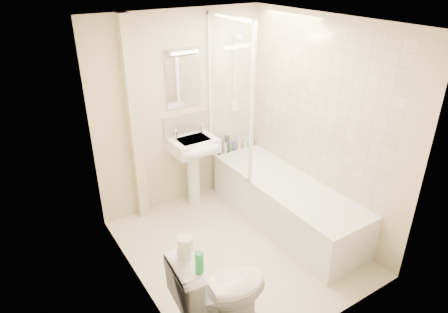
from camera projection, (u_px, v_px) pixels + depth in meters
floor at (238, 248)px, 4.43m from camera, size 2.50×2.50×0.00m
wall_back at (181, 113)px, 4.84m from camera, size 2.20×0.02×2.40m
wall_left at (132, 180)px, 3.36m from camera, size 0.02×2.50×2.40m
wall_right at (321, 127)px, 4.43m from camera, size 0.02×2.50×2.40m
ceiling at (242, 22)px, 3.36m from camera, size 2.20×2.50×0.02m
tile_back at (233, 86)px, 5.09m from camera, size 0.70×0.01×1.75m
tile_right at (316, 106)px, 4.39m from camera, size 0.01×2.10×1.75m
pipe_boxing at (134, 125)px, 4.49m from camera, size 0.12×0.12×2.40m
splashback at (186, 125)px, 4.93m from camera, size 0.60×0.02×0.30m
mirror at (184, 82)px, 4.68m from camera, size 0.46×0.01×0.60m
strip_light at (183, 50)px, 4.50m from camera, size 0.42×0.07×0.07m
bathtub at (286, 202)px, 4.73m from camera, size 0.70×2.10×0.55m
shower_screen at (229, 97)px, 4.58m from camera, size 0.04×0.92×1.80m
shower_fixture at (235, 77)px, 5.00m from camera, size 0.10×0.16×0.99m
pedestal_sink at (195, 154)px, 4.89m from camera, size 0.54×0.49×1.04m
bottle_black_a at (218, 149)px, 5.25m from camera, size 0.06×0.06×0.17m
bottle_white_a at (226, 147)px, 5.31m from camera, size 0.05×0.05×0.15m
bottle_black_b at (227, 144)px, 5.30m from camera, size 0.07×0.07×0.23m
bottle_blue at (234, 146)px, 5.38m from camera, size 0.06×0.06×0.12m
bottle_cream at (239, 143)px, 5.41m from camera, size 0.05×0.05×0.16m
bottle_white_b at (245, 142)px, 5.46m from camera, size 0.06×0.06×0.15m
bottle_green at (247, 144)px, 5.49m from camera, size 0.07×0.07×0.08m
toilet at (221, 291)px, 3.30m from camera, size 0.60×0.88×0.82m
toilet_roll_lower at (184, 252)px, 3.04m from camera, size 0.11×0.11×0.11m
toilet_roll_upper at (185, 243)px, 2.98m from camera, size 0.12×0.12×0.10m
green_bottle at (199, 263)px, 2.88m from camera, size 0.06×0.06×0.18m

